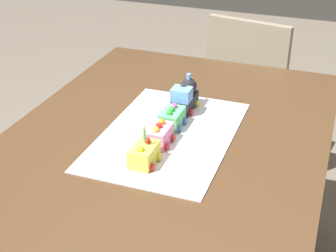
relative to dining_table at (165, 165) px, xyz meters
name	(u,v)px	position (x,y,z in m)	size (l,w,h in m)	color
dining_table	(165,165)	(0.00, 0.00, 0.00)	(1.40, 1.00, 0.74)	#4C331E
chair	(253,89)	(-1.03, 0.09, -0.16)	(0.47, 0.47, 0.86)	gray
cake_board	(168,135)	(-0.01, 0.01, 0.11)	(0.60, 0.40, 0.00)	silver
cake_locomotive	(185,97)	(-0.19, 0.00, 0.16)	(0.14, 0.08, 0.12)	#232328
cake_car_gondola_mint_green	(172,118)	(-0.07, 0.00, 0.14)	(0.10, 0.08, 0.07)	#59CC7A
cake_car_hopper_bubblegum	(159,135)	(0.05, 0.00, 0.14)	(0.10, 0.08, 0.07)	pink
cake_car_caboose_lemon	(144,155)	(0.17, 0.00, 0.14)	(0.10, 0.08, 0.07)	#F4E04C
birthday_candle	(144,133)	(0.17, 0.00, 0.21)	(0.01, 0.01, 0.05)	#66D872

